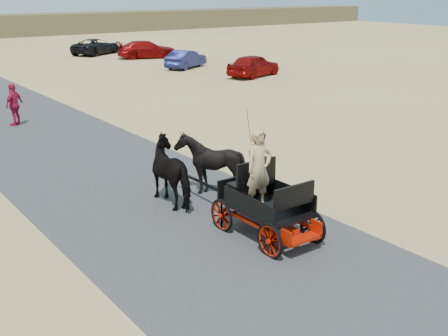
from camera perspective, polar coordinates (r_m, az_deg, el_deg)
ground at (r=10.93m, az=6.88°, el=-11.74°), size 140.00×140.00×0.00m
road at (r=10.92m, az=6.89°, el=-11.71°), size 6.00×140.00×0.01m
carriage at (r=12.73m, az=4.29°, el=-5.39°), size 1.30×2.40×0.72m
horse_left at (r=14.53m, az=-5.02°, el=-0.35°), size 0.91×2.01×1.70m
horse_right at (r=15.10m, az=-1.46°, el=0.42°), size 1.37×1.54×1.70m
driver_man at (r=12.20m, az=3.56°, el=-0.09°), size 0.66×0.43×1.80m
passenger_woman at (r=12.94m, az=3.70°, el=0.45°), size 0.77×0.60×1.58m
pedestrian at (r=24.36m, az=-20.54°, el=6.06°), size 1.06×0.95×1.73m
car_a at (r=35.98m, az=3.03°, el=10.37°), size 4.42×2.78×1.40m
car_b at (r=39.88m, az=-3.88°, el=10.98°), size 3.96×2.92×1.24m
car_c at (r=46.02m, az=-7.81°, el=11.85°), size 5.08×3.28×1.37m
car_d at (r=49.39m, az=-12.87°, el=11.94°), size 5.16×4.22×1.31m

